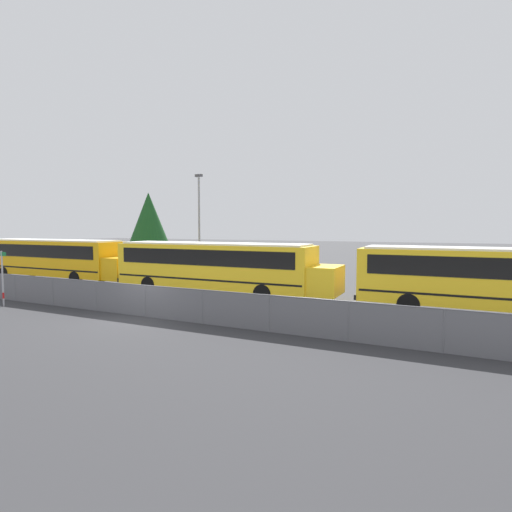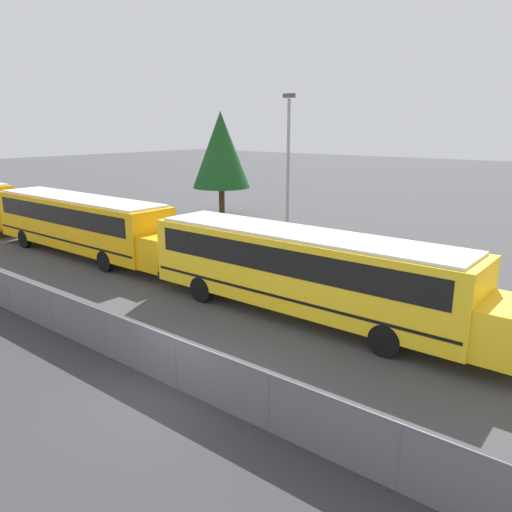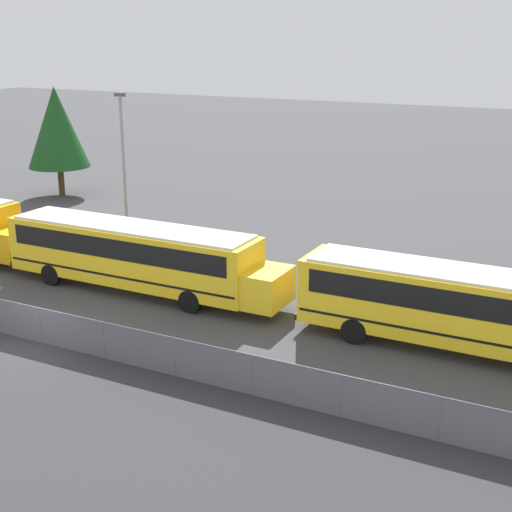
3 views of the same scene
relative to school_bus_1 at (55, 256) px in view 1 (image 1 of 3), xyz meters
The scene contains 8 objects.
ground_plane 15.83m from the school_bus_1, 24.51° to the right, with size 200.00×200.00×0.00m, color #424244.
road_strip 19.10m from the school_bus_1, 41.20° to the right, with size 118.83×12.00×0.01m.
fence 15.76m from the school_bus_1, 24.51° to the right, with size 84.90×0.07×1.45m.
school_bus_1 is the anchor object (origin of this frame).
school_bus_2 14.19m from the school_bus_1, ahead, with size 13.96×2.59×3.11m.
street_sign 9.85m from the school_bus_1, 51.73° to the right, with size 0.70×0.09×2.82m.
light_pole 11.10m from the school_bus_1, 38.40° to the left, with size 0.60×0.24×8.24m.
tree_0 14.49m from the school_bus_1, 101.44° to the left, with size 4.37×4.37×7.79m.
Camera 1 is at (12.08, -13.85, 4.02)m, focal length 28.00 mm.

